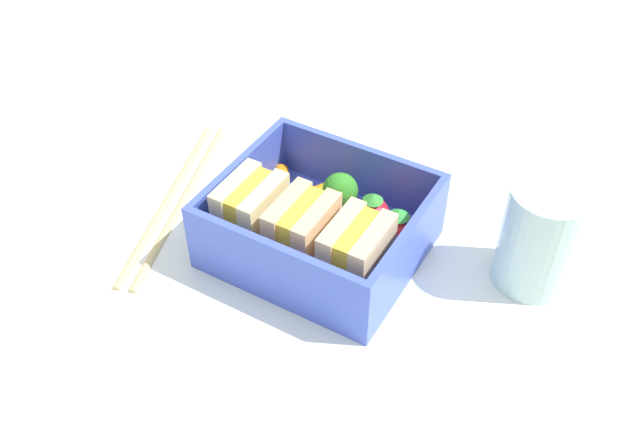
{
  "coord_description": "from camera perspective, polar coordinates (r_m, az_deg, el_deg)",
  "views": [
    {
      "loc": [
        -20.23,
        34.78,
        40.16
      ],
      "look_at": [
        0.0,
        0.0,
        2.7
      ],
      "focal_mm": 40.0,
      "sensor_mm": 36.0,
      "label": 1
    }
  ],
  "objects": [
    {
      "name": "carrot_stick_left",
      "position": [
        0.59,
        -0.66,
        2.2
      ],
      "size": [
        3.17,
        3.99,
        1.5
      ],
      "primitive_type": "cylinder",
      "rotation": [
        1.57,
        0.0,
        2.62
      ],
      "color": "orange",
      "rests_on": "bento_tray"
    },
    {
      "name": "sandwich_center",
      "position": [
        0.54,
        -5.52,
        0.95
      ],
      "size": [
        3.78,
        5.26,
        5.46
      ],
      "color": "beige",
      "rests_on": "bento_tray"
    },
    {
      "name": "bento_rim",
      "position": [
        0.54,
        -0.0,
        0.7
      ],
      "size": [
        15.36,
        13.48,
        4.82
      ],
      "color": "#4157C6",
      "rests_on": "bento_tray"
    },
    {
      "name": "strawberry_left",
      "position": [
        0.56,
        4.18,
        0.94
      ],
      "size": [
        2.74,
        2.74,
        3.34
      ],
      "color": "red",
      "rests_on": "bento_tray"
    },
    {
      "name": "broccoli_floret",
      "position": [
        0.56,
        1.69,
        2.59
      ],
      "size": [
        2.85,
        2.85,
        4.01
      ],
      "color": "#8BCD68",
      "rests_on": "bento_tray"
    },
    {
      "name": "ground_plane",
      "position": [
        0.58,
        -0.0,
        -2.7
      ],
      "size": [
        120.0,
        120.0,
        2.0
      ],
      "primitive_type": "cube",
      "color": "white"
    },
    {
      "name": "strawberry_far_left",
      "position": [
        0.55,
        6.18,
        -0.41
      ],
      "size": [
        2.89,
        2.89,
        3.49
      ],
      "color": "red",
      "rests_on": "bento_tray"
    },
    {
      "name": "chopstick_pair",
      "position": [
        0.62,
        -11.52,
        2.07
      ],
      "size": [
        8.34,
        20.9,
        0.7
      ],
      "color": "tan",
      "rests_on": "ground_plane"
    },
    {
      "name": "sandwich_left",
      "position": [
        0.51,
        2.91,
        -2.47
      ],
      "size": [
        3.78,
        5.26,
        5.46
      ],
      "color": "#E2BD8A",
      "rests_on": "bento_tray"
    },
    {
      "name": "bento_tray",
      "position": [
        0.56,
        -0.0,
        -1.56
      ],
      "size": [
        15.36,
        13.48,
        1.2
      ],
      "primitive_type": "cube",
      "color": "#4157C6",
      "rests_on": "ground_plane"
    },
    {
      "name": "sandwich_center_left",
      "position": [
        0.52,
        -1.44,
        -0.71
      ],
      "size": [
        3.78,
        5.26,
        5.46
      ],
      "color": "#E0B280",
      "rests_on": "bento_tray"
    },
    {
      "name": "drinking_glass",
      "position": [
        0.54,
        17.21,
        -0.98
      ],
      "size": [
        5.83,
        5.83,
        8.58
      ],
      "primitive_type": "cylinder",
      "color": "silver",
      "rests_on": "ground_plane"
    },
    {
      "name": "carrot_stick_far_left",
      "position": [
        0.6,
        -2.98,
        2.83
      ],
      "size": [
        4.07,
        4.9,
        1.26
      ],
      "primitive_type": "cylinder",
      "rotation": [
        1.57,
        0.0,
        0.63
      ],
      "color": "orange",
      "rests_on": "bento_tray"
    },
    {
      "name": "folded_napkin",
      "position": [
        0.67,
        5.21,
        6.29
      ],
      "size": [
        14.38,
        12.93,
        0.4
      ],
      "primitive_type": "cube",
      "rotation": [
        0.0,
        0.0,
        -0.42
      ],
      "color": "silver",
      "rests_on": "ground_plane"
    }
  ]
}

